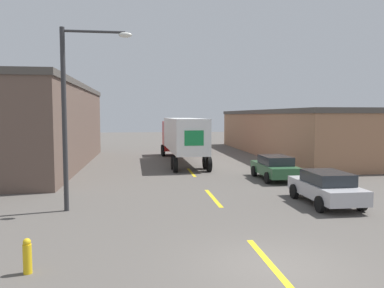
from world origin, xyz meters
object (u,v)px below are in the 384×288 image
Objects in this scene: parked_car_right_near at (326,187)px; street_lamp at (73,104)px; parked_car_right_mid at (275,167)px; fire_hydrant at (27,256)px; semi_truck at (182,135)px.

street_lamp reaches higher than parked_car_right_near.
parked_car_right_mid is at bearing 90.00° from parked_car_right_near.
fire_hydrant is at bearing -131.51° from parked_car_right_mid.
parked_car_right_mid is at bearing 29.42° from street_lamp.
street_lamp is 8.30× the size of fire_hydrant.
parked_car_right_near is 11.72m from street_lamp.
semi_truck is 1.78× the size of street_lamp.
street_lamp is at bearing 89.07° from fire_hydrant.
fire_hydrant is (-11.21, -12.67, -0.34)m from parked_car_right_mid.
parked_car_right_mid is 16.92m from fire_hydrant.
parked_car_right_mid is 4.71× the size of fire_hydrant.
semi_truck reaches higher than parked_car_right_near.
parked_car_right_near is at bearing -1.82° from street_lamp.
semi_truck is 10.97m from parked_car_right_mid.
street_lamp is at bearing -150.58° from parked_car_right_mid.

